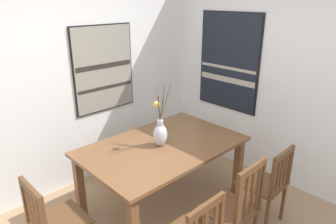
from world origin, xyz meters
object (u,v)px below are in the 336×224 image
dining_table (163,153)px  chair_2 (53,222)px  painting_on_back_wall (104,69)px  centerpiece_vase (160,132)px  painting_on_side_wall (229,62)px  chair_1 (267,183)px  chair_3 (235,207)px

dining_table → chair_2: chair_2 is taller
painting_on_back_wall → centerpiece_vase: bearing=-92.3°
dining_table → painting_on_side_wall: size_ratio=1.31×
painting_on_side_wall → chair_2: bearing=-174.8°
centerpiece_vase → chair_1: size_ratio=0.73×
centerpiece_vase → chair_1: 1.20m
chair_1 → painting_on_back_wall: 2.31m
chair_1 → chair_3: bearing=-178.3°
dining_table → centerpiece_vase: centerpiece_vase is taller
chair_2 → chair_3: (1.24, -0.95, 0.02)m
chair_3 → painting_on_back_wall: size_ratio=0.92×
chair_1 → chair_2: chair_2 is taller
chair_1 → chair_3: 0.58m
chair_2 → chair_1: bearing=-27.0°
chair_2 → painting_on_back_wall: 1.92m
dining_table → painting_on_side_wall: bearing=9.2°
painting_on_back_wall → painting_on_side_wall: painting_on_side_wall is taller
chair_3 → chair_2: bearing=142.6°
dining_table → chair_3: bearing=-91.2°
centerpiece_vase → chair_3: centerpiece_vase is taller
chair_1 → chair_2: bearing=153.0°
chair_2 → chair_3: 1.56m
chair_1 → chair_3: chair_3 is taller
chair_1 → chair_3: (-0.58, -0.02, 0.02)m
dining_table → painting_on_back_wall: 1.32m
chair_1 → dining_table: bearing=120.7°
centerpiece_vase → dining_table: bearing=-6.2°
centerpiece_vase → painting_on_side_wall: bearing=8.8°
chair_2 → painting_on_side_wall: bearing=5.2°
centerpiece_vase → painting_on_side_wall: painting_on_side_wall is taller
chair_3 → painting_on_back_wall: bearing=89.1°
centerpiece_vase → chair_2: centerpiece_vase is taller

